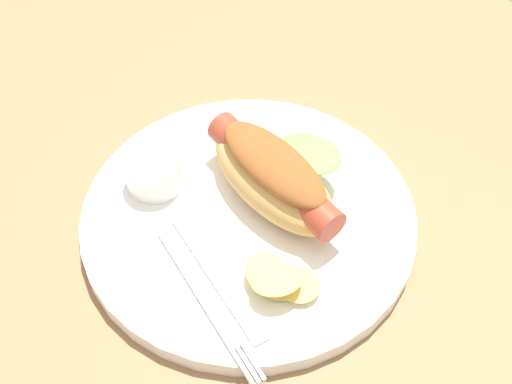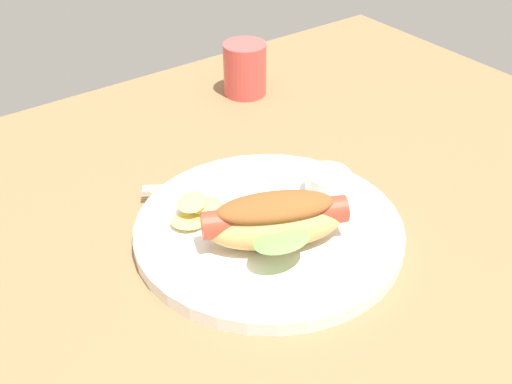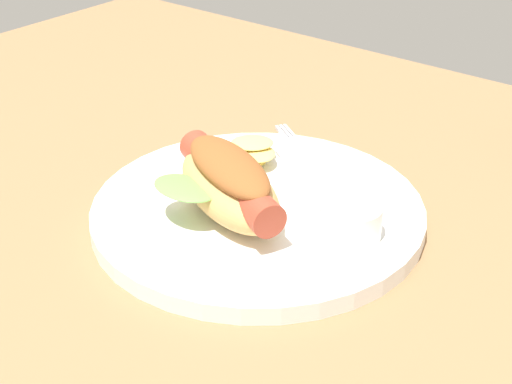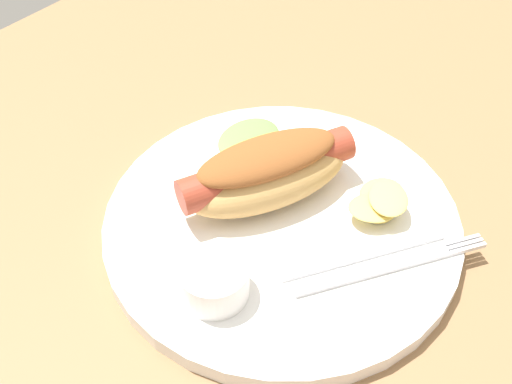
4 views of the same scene
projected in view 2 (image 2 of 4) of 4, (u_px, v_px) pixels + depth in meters
ground_plane at (247, 253)px, 71.59cm from camera, size 120.00×90.00×1.80cm
plate at (269, 231)px, 72.02cm from camera, size 29.42×29.42×1.60cm
hot_dog at (275, 220)px, 67.67cm from camera, size 15.75×11.87×5.55cm
sauce_ramekin at (328, 183)px, 75.66cm from camera, size 5.17×5.17×2.89cm
fork at (214, 187)px, 77.22cm from camera, size 14.07×9.70×0.40cm
knife at (225, 196)px, 75.82cm from camera, size 12.35×8.54×0.36cm
chips_pile at (195, 211)px, 72.05cm from camera, size 7.65×6.14×2.20cm
drinking_cup at (245, 69)px, 99.28cm from camera, size 6.50×6.50×7.96cm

